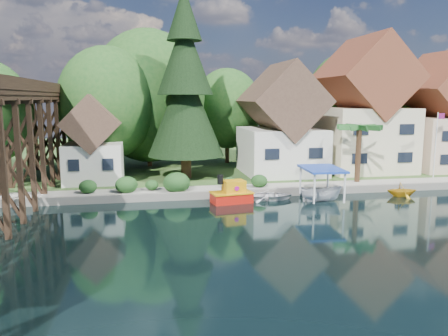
{
  "coord_description": "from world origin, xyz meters",
  "views": [
    {
      "loc": [
        -6.4,
        -25.92,
        8.02
      ],
      "look_at": [
        -0.63,
        6.0,
        2.8
      ],
      "focal_mm": 35.0,
      "sensor_mm": 36.0,
      "label": 1
    }
  ],
  "objects": [
    {
      "name": "boat_yellow",
      "position": [
        14.23,
        6.01,
        0.64
      ],
      "size": [
        2.69,
        2.4,
        1.28
      ],
      "primitive_type": "imported",
      "rotation": [
        0.0,
        0.0,
        1.44
      ],
      "color": "gold",
      "rests_on": "ground"
    },
    {
      "name": "flagpole",
      "position": [
        20.51,
        10.64,
        4.3
      ],
      "size": [
        0.94,
        0.33,
        6.2
      ],
      "color": "white",
      "rests_on": "bank"
    },
    {
      "name": "house_center",
      "position": [
        16.0,
        16.5,
        6.42
      ],
      "size": [
        8.65,
        9.18,
        13.89
      ],
      "color": "beige",
      "rests_on": "bank"
    },
    {
      "name": "conifer",
      "position": [
        -2.66,
        14.94,
        8.93
      ],
      "size": [
        7.11,
        7.11,
        17.5
      ],
      "color": "#382314",
      "rests_on": "bank"
    },
    {
      "name": "seawall",
      "position": [
        4.0,
        8.0,
        0.31
      ],
      "size": [
        60.0,
        0.4,
        0.62
      ],
      "primitive_type": "cube",
      "color": "slate",
      "rests_on": "ground"
    },
    {
      "name": "ground",
      "position": [
        0.0,
        0.0,
        0.0
      ],
      "size": [
        140.0,
        140.0,
        0.0
      ],
      "primitive_type": "plane",
      "color": "black",
      "rests_on": "ground"
    },
    {
      "name": "house_right",
      "position": [
        25.0,
        16.0,
        5.78
      ],
      "size": [
        8.15,
        8.64,
        12.45
      ],
      "color": "beige",
      "rests_on": "bank"
    },
    {
      "name": "house_left",
      "position": [
        7.0,
        16.0,
        5.14
      ],
      "size": [
        7.64,
        8.64,
        11.02
      ],
      "color": "silver",
      "rests_on": "bank"
    },
    {
      "name": "shrubs",
      "position": [
        -4.6,
        9.26,
        1.23
      ],
      "size": [
        15.76,
        2.47,
        1.7
      ],
      "color": "#153C16",
      "rests_on": "bank"
    },
    {
      "name": "palm_tree",
      "position": [
        12.28,
        9.97,
        5.29
      ],
      "size": [
        5.01,
        5.01,
        5.49
      ],
      "color": "#382314",
      "rests_on": "bank"
    },
    {
      "name": "boat_canopy",
      "position": [
        7.04,
        5.61,
        1.14
      ],
      "size": [
        3.41,
        4.3,
        2.66
      ],
      "color": "silver",
      "rests_on": "ground"
    },
    {
      "name": "bg_trees",
      "position": [
        1.0,
        21.25,
        7.29
      ],
      "size": [
        49.9,
        13.3,
        10.57
      ],
      "color": "#382314",
      "rests_on": "bank"
    },
    {
      "name": "bank",
      "position": [
        0.0,
        34.0,
        0.25
      ],
      "size": [
        140.0,
        52.0,
        0.5
      ],
      "primitive_type": "cube",
      "color": "#29481D",
      "rests_on": "ground"
    },
    {
      "name": "boat_white_a",
      "position": [
        3.22,
        6.91,
        0.39
      ],
      "size": [
        3.98,
        3.0,
        0.78
      ],
      "primitive_type": "imported",
      "rotation": [
        0.0,
        0.0,
        1.48
      ],
      "color": "silver",
      "rests_on": "ground"
    },
    {
      "name": "tugboat",
      "position": [
        0.08,
        6.43,
        0.68
      ],
      "size": [
        3.37,
        2.18,
        2.29
      ],
      "color": "#B3150B",
      "rests_on": "ground"
    },
    {
      "name": "promenade",
      "position": [
        6.0,
        9.3,
        0.53
      ],
      "size": [
        50.0,
        2.6,
        0.06
      ],
      "primitive_type": "cube",
      "color": "gray",
      "rests_on": "bank"
    },
    {
      "name": "shed",
      "position": [
        -11.0,
        14.5,
        3.83
      ],
      "size": [
        5.09,
        5.4,
        7.85
      ],
      "color": "silver",
      "rests_on": "bank"
    }
  ]
}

